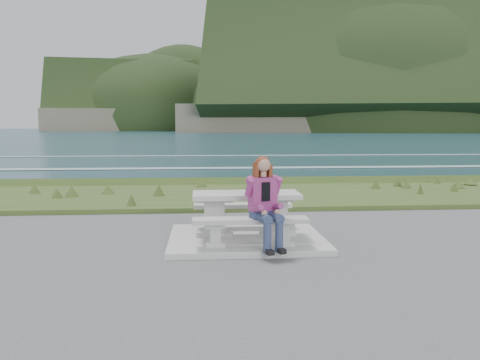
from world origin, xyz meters
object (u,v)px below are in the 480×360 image
(picnic_table, at_px, (246,202))
(bench_seaward, at_px, (243,209))
(bench_landward, at_px, (250,224))
(seated_woman, at_px, (267,215))

(picnic_table, distance_m, bench_seaward, 0.74)
(picnic_table, relative_size, bench_landward, 1.00)
(bench_landward, xyz_separation_m, bench_seaward, (0.00, 1.40, 0.00))
(picnic_table, bearing_deg, bench_landward, -90.00)
(bench_landward, relative_size, seated_woman, 1.28)
(bench_landward, relative_size, bench_seaward, 1.00)
(seated_woman, bearing_deg, bench_landward, 135.20)
(seated_woman, bearing_deg, bench_seaward, 82.67)
(picnic_table, height_order, bench_seaward, picnic_table)
(picnic_table, bearing_deg, seated_woman, -74.09)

